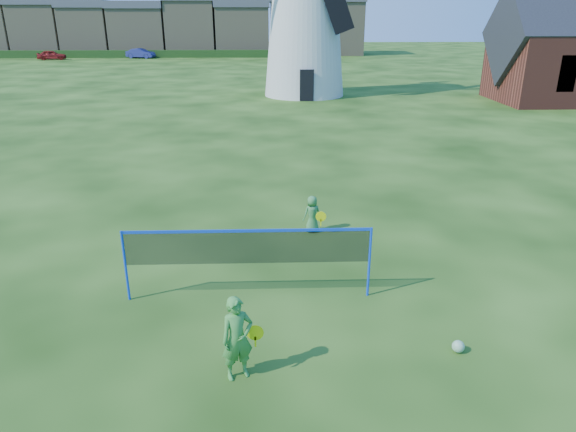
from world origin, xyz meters
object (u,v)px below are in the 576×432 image
Objects in this scene: player_girl at (237,338)px; play_ball at (458,346)px; badminton_net at (248,248)px; car_right at (141,53)px; car_left at (52,55)px; player_boy at (312,214)px; windmill at (305,7)px.

play_ball is at bearing -15.90° from player_girl.
badminton_net is 1.30× the size of car_right.
badminton_net reaches higher than car_left.
car_left is at bearing -84.97° from player_boy.
badminton_net is 4.38m from play_ball.
player_girl is at bearing -170.71° from car_left.
windmill is 3.57× the size of badminton_net.
windmill is at bearing 84.11° from badminton_net.
player_girl reaches higher than player_boy.
player_boy is 4.62× the size of play_ball.
player_girl is 1.43× the size of player_boy.
car_right is at bearing -92.10° from car_left.
badminton_net reaches higher than car_right.
player_boy is (1.59, 3.51, -0.63)m from badminton_net.
play_ball is at bearing -28.41° from badminton_net.
car_left is 11.40m from car_right.
play_ball is 0.06× the size of car_right.
badminton_net is (-3.03, -29.36, -4.93)m from windmill.
windmill is 26.49m from player_boy.
windmill is at bearing -136.28° from car_right.
car_left is at bearing 116.33° from car_right.
player_girl is at bearing -172.24° from play_ball.
player_girl is 3.91m from play_ball.
play_ball is (0.71, -31.39, -5.96)m from windmill.
car_right is at bearing 80.44° from player_girl.
player_boy is at bearing -148.71° from car_right.
player_boy is 0.28× the size of car_left.
player_boy is 66.56m from car_left.
play_ball is (2.15, -5.53, -0.40)m from player_boy.
car_right reaches higher than play_ball.
windmill is 31.96m from play_ball.
windmill is at bearing 91.30° from play_ball.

